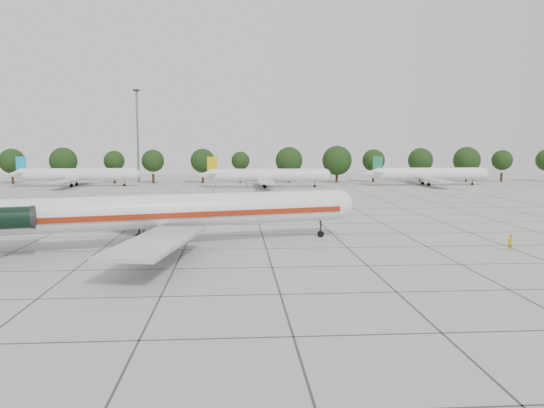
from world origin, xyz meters
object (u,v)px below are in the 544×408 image
Objects in this scene: bg_airliner_b at (77,175)px; bg_airliner_d at (429,174)px; ground_crew at (510,242)px; bg_airliner_c at (268,175)px; main_airliner at (147,212)px; floodlight_mast at (137,130)px.

bg_airliner_d is at bearing -1.67° from bg_airliner_b.
ground_crew is 107.24m from bg_airliner_b.
bg_airliner_b is 1.00× the size of bg_airliner_d.
bg_airliner_c is at bearing -7.78° from bg_airliner_b.
main_airliner is at bearing -28.29° from ground_crew.
bg_airliner_c is (46.70, -6.38, 0.00)m from bg_airliner_b.
bg_airliner_c is 43.64m from floodlight_mast.
floodlight_mast is at bearing 85.98° from main_airliner.
ground_crew is at bearing -105.40° from bg_airliner_d.
floodlight_mast reaches higher than bg_airliner_c.
floodlight_mast is at bearing 145.77° from bg_airliner_c.
bg_airliner_c is at bearing -98.52° from ground_crew.
bg_airliner_d is at bearing -127.03° from ground_crew.
main_airliner is at bearing -102.40° from bg_airliner_c.
bg_airliner_c is (-18.35, 78.85, 2.10)m from ground_crew.
bg_airliner_b is at bearing 95.85° from main_airliner.
bg_airliner_b and bg_airliner_c have the same top height.
ground_crew is at bearing -62.59° from floodlight_mast.
bg_airliner_d is 1.11× the size of floodlight_mast.
main_airliner reaches higher than ground_crew.
bg_airliner_b is 87.87m from bg_airliner_d.
floodlight_mast reaches higher than bg_airliner_d.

